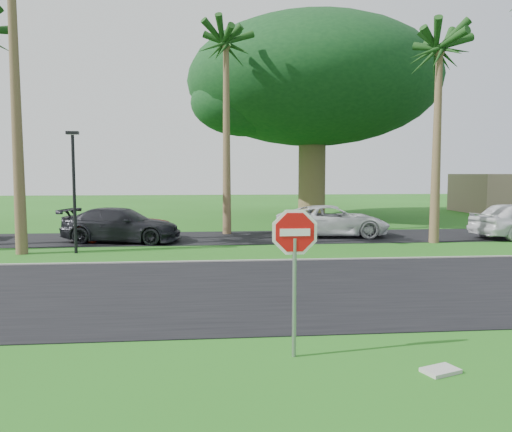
{
  "coord_description": "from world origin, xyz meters",
  "views": [
    {
      "loc": [
        -0.9,
        -11.03,
        3.07
      ],
      "look_at": [
        0.49,
        3.6,
        1.8
      ],
      "focal_mm": 35.0,
      "sensor_mm": 36.0,
      "label": 1
    }
  ],
  "objects_px": {
    "car_red": "(121,223)",
    "car_minivan": "(332,221)",
    "car_dark": "(122,225)",
    "stop_sign_near": "(295,252)"
  },
  "relations": [
    {
      "from": "car_red",
      "to": "car_minivan",
      "type": "relative_size",
      "value": 0.85
    },
    {
      "from": "car_dark",
      "to": "car_minivan",
      "type": "xyz_separation_m",
      "value": [
        9.79,
        1.08,
        -0.01
      ]
    },
    {
      "from": "stop_sign_near",
      "to": "car_minivan",
      "type": "relative_size",
      "value": 0.49
    },
    {
      "from": "car_dark",
      "to": "car_minivan",
      "type": "relative_size",
      "value": 0.97
    },
    {
      "from": "stop_sign_near",
      "to": "car_minivan",
      "type": "bearing_deg",
      "value": 73.67
    },
    {
      "from": "car_dark",
      "to": "car_minivan",
      "type": "height_order",
      "value": "car_dark"
    },
    {
      "from": "stop_sign_near",
      "to": "car_minivan",
      "type": "distance_m",
      "value": 16.15
    },
    {
      "from": "stop_sign_near",
      "to": "car_red",
      "type": "bearing_deg",
      "value": 109.69
    },
    {
      "from": "stop_sign_near",
      "to": "car_red",
      "type": "relative_size",
      "value": 0.57
    },
    {
      "from": "car_red",
      "to": "car_minivan",
      "type": "height_order",
      "value": "car_red"
    }
  ]
}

